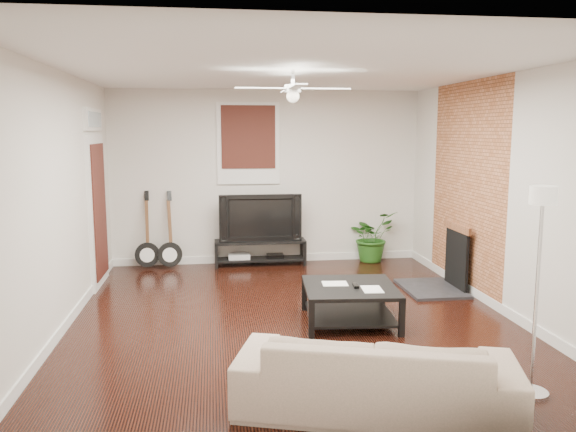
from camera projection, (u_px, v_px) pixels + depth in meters
The scene contains 14 objects.
room at pixel (293, 199), 6.34m from camera, with size 5.01×6.01×2.81m.
brick_accent at pixel (466, 187), 7.64m from camera, with size 0.02×2.20×2.80m, color #A25B34.
fireplace at pixel (443, 257), 7.74m from camera, with size 0.80×1.10×0.92m, color black.
window_back at pixel (248, 143), 9.13m from camera, with size 1.00×0.06×1.30m, color #39170F.
door_left at pixel (98, 196), 7.91m from camera, with size 0.08×1.00×2.50m, color white.
tv_stand at pixel (260, 253), 9.22m from camera, with size 1.46×0.39×0.41m, color black.
tv at pixel (260, 217), 9.16m from camera, with size 1.31×0.17×0.75m, color black.
coffee_table at pixel (350, 304), 6.45m from camera, with size 1.01×1.01×0.43m, color black.
sofa at pixel (375, 373), 4.39m from camera, with size 2.12×0.83×0.62m, color #C1AB91.
floor_lamp at pixel (537, 292), 4.58m from camera, with size 0.29×0.29×1.73m, color silver, non-canonical shape.
potted_plant at pixel (372, 236), 9.47m from camera, with size 0.75×0.65×0.84m, color #245D1A.
guitar_left at pixel (146, 230), 8.90m from camera, with size 0.38×0.27×1.24m, color black, non-canonical shape.
guitar_right at pixel (169, 230), 8.92m from camera, with size 0.38×0.27×1.24m, color black, non-canonical shape.
ceiling_fan at pixel (293, 89), 6.16m from camera, with size 1.24×1.24×0.32m, color white, non-canonical shape.
Camera 1 is at (-0.88, -6.24, 2.15)m, focal length 35.69 mm.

